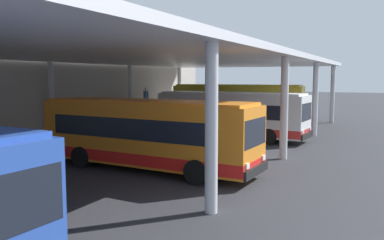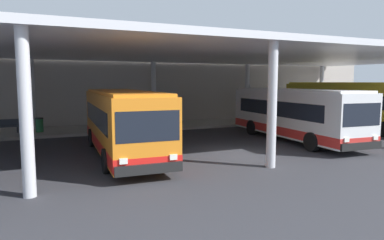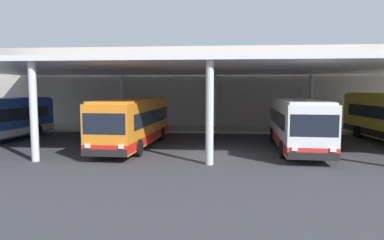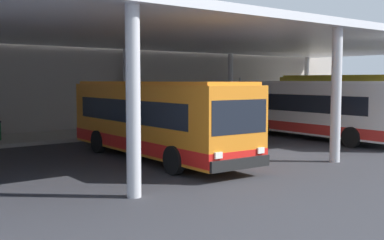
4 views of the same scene
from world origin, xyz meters
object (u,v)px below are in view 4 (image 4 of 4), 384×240
Objects in this scene: bus_second_bay at (155,119)px; banner_sign at (240,98)px; bus_far_bay at (358,101)px; bus_middle_bay at (317,109)px.

bus_second_bay is 15.50m from banner_sign.
banner_sign is at bearing 128.51° from bus_far_bay.
bus_far_bay is (7.37, 2.18, 0.19)m from bus_middle_bay.
bus_middle_bay is (10.60, 0.01, 0.00)m from bus_second_bay.
bus_middle_bay is 3.33× the size of banner_sign.
banner_sign is (13.00, 8.44, 0.32)m from bus_second_bay.
bus_second_bay is 3.32× the size of banner_sign.
banner_sign is at bearing 74.12° from bus_middle_bay.
bus_middle_bay is at bearing 0.04° from bus_second_bay.
bus_far_bay is at bearing 6.95° from bus_second_bay.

